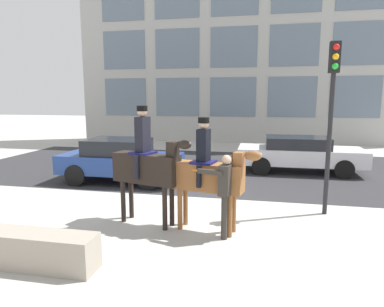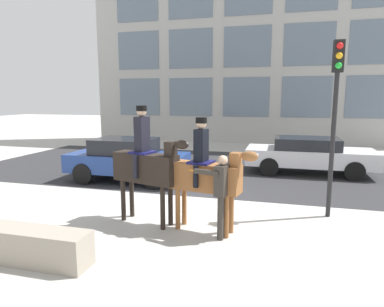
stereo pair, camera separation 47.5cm
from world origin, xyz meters
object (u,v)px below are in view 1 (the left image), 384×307
object	(u,v)px
traffic_light	(332,102)
street_car_far_lane	(299,153)
mounted_horse_companion	(208,174)
street_car_near_lane	(120,159)
mounted_horse_lead	(148,165)
pedestrian_bystander	(225,190)
planter_ledge	(34,250)

from	to	relation	value
traffic_light	street_car_far_lane	bearing A→B (deg)	91.92
mounted_horse_companion	street_car_near_lane	world-z (taller)	mounted_horse_companion
street_car_near_lane	street_car_far_lane	xyz separation A→B (m)	(6.19, 2.88, -0.04)
mounted_horse_companion	street_car_near_lane	bearing A→B (deg)	145.25
street_car_far_lane	street_car_near_lane	bearing A→B (deg)	-155.04
mounted_horse_lead	traffic_light	distance (m)	4.62
mounted_horse_lead	street_car_near_lane	bearing A→B (deg)	137.11
mounted_horse_lead	traffic_light	xyz separation A→B (m)	(4.13, 1.53, 1.41)
pedestrian_bystander	street_car_far_lane	size ratio (longest dim) A/B	0.37
traffic_light	planter_ledge	xyz separation A→B (m)	(-5.40, -3.88, -2.49)
traffic_light	planter_ledge	world-z (taller)	traffic_light
pedestrian_bystander	street_car_near_lane	bearing A→B (deg)	-31.33
street_car_near_lane	street_car_far_lane	world-z (taller)	street_car_near_lane
mounted_horse_companion	planter_ledge	size ratio (longest dim) A/B	1.11
pedestrian_bystander	planter_ledge	size ratio (longest dim) A/B	0.78
pedestrian_bystander	mounted_horse_lead	bearing A→B (deg)	-0.24
street_car_far_lane	traffic_light	xyz separation A→B (m)	(0.17, -4.95, 2.05)
street_car_near_lane	traffic_light	size ratio (longest dim) A/B	0.97
traffic_light	pedestrian_bystander	bearing A→B (deg)	-139.45
street_car_far_lane	traffic_light	bearing A→B (deg)	-88.08
mounted_horse_lead	mounted_horse_companion	xyz separation A→B (m)	(1.42, -0.14, -0.10)
mounted_horse_lead	street_car_far_lane	size ratio (longest dim) A/B	0.58
mounted_horse_lead	street_car_far_lane	world-z (taller)	mounted_horse_lead
street_car_near_lane	traffic_light	world-z (taller)	traffic_light
mounted_horse_lead	street_car_far_lane	distance (m)	7.62
mounted_horse_companion	planter_ledge	world-z (taller)	mounted_horse_companion
street_car_far_lane	planter_ledge	size ratio (longest dim) A/B	2.10
traffic_light	street_car_near_lane	bearing A→B (deg)	161.95
street_car_near_lane	street_car_far_lane	distance (m)	6.83
mounted_horse_companion	pedestrian_bystander	size ratio (longest dim) A/B	1.41
pedestrian_bystander	planter_ledge	distance (m)	3.70
mounted_horse_companion	planter_ledge	bearing A→B (deg)	-129.58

